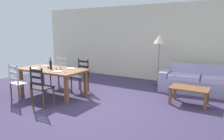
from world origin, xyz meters
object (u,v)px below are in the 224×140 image
Objects in this scene: dining_chair_near_right at (41,87)px; wine_glass_near_left at (40,65)px; dining_chair_near_left at (18,82)px; couch at (201,83)px; dining_chair_far_left at (60,72)px; wine_glass_near_right at (65,67)px; coffee_table at (189,90)px; dining_table at (52,72)px; wine_bottle at (51,64)px; dining_chair_far_right at (81,75)px; coffee_cup_primary at (61,68)px; standing_lamp at (159,42)px.

dining_chair_near_right is 5.96× the size of wine_glass_near_left.
dining_chair_near_left reaches higher than couch.
wine_glass_near_right is at bearing -39.87° from dining_chair_far_left.
wine_glass_near_left is 0.18× the size of coffee_table.
dining_chair_near_left is at bearing -141.54° from couch.
dining_chair_far_left reaches higher than dining_table.
dining_chair_near_left is 5.96× the size of wine_glass_near_left.
dining_table is 2.11× the size of coffee_table.
wine_bottle reaches higher than dining_chair_near_right.
dining_chair_far_right is at bearing -151.80° from couch.
dining_chair_far_right is 0.41× the size of couch.
dining_table is 1.98× the size of dining_chair_near_right.
dining_chair_near_right is at bearing -146.83° from coffee_table.
dining_chair_far_right is 3.04× the size of wine_bottle.
dining_chair_near_left is at bearing -116.62° from wine_bottle.
wine_glass_near_right is 3.15m from coffee_table.
couch is at bearing 38.46° from dining_chair_near_left.
coffee_table is at bearing 8.32° from dining_chair_far_right.
couch is (3.24, 2.32, -0.50)m from coffee_cup_primary.
coffee_cup_primary is 3.20m from standing_lamp.
dining_chair_near_right is 0.59× the size of standing_lamp.
dining_chair_near_left is 1.71m from dining_chair_far_right.
coffee_cup_primary is (0.32, 0.05, -0.07)m from wine_bottle.
dining_chair_near_right is 4.41m from couch.
coffee_cup_primary is 4.02m from couch.
dining_chair_far_left is (-0.48, 0.76, -0.19)m from dining_table.
dining_chair_far_right is at bearing -2.65° from dining_chair_far_left.
standing_lamp reaches higher than wine_glass_near_left.
wine_glass_near_right is at bearing 75.25° from dining_chair_near_right.
dining_chair_far_left is (-0.04, 1.52, 0.00)m from dining_chair_near_left.
coffee_table is (3.42, 1.16, -0.31)m from dining_table.
standing_lamp is (-1.34, 0.18, 1.12)m from couch.
wine_glass_near_left is 0.07× the size of couch.
wine_bottle is 1.96× the size of wine_glass_near_right.
coffee_cup_primary reaches higher than couch.
dining_chair_far_right is 1.20m from wine_glass_near_left.
dining_chair_far_left is at bearing 91.42° from dining_chair_near_left.
wine_glass_near_left and wine_glass_near_right have the same top height.
couch is at bearing 41.02° from wine_glass_near_right.
dining_chair_near_right is 1.81m from dining_chair_far_left.
standing_lamp is at bearing 52.87° from coffee_cup_primary.
dining_table is at bearing -145.85° from couch.
dining_chair_far_right is at bearing -171.68° from coffee_table.
dining_chair_near_right is 1.00× the size of dining_chair_far_left.
dining_chair_far_left reaches higher than wine_glass_near_right.
dining_chair_near_right is 1.07× the size of coffee_table.
coffee_cup_primary is at bearing -127.13° from standing_lamp.
dining_chair_near_right is 1.02m from wine_bottle.
couch is (3.07, 3.17, -0.19)m from dining_chair_near_right.
dining_chair_far_left is 3.93m from coffee_table.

